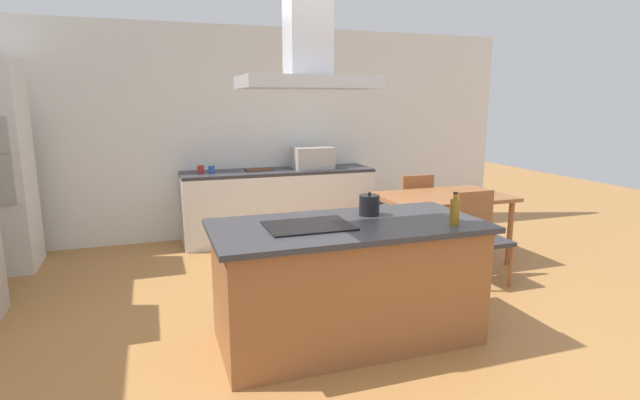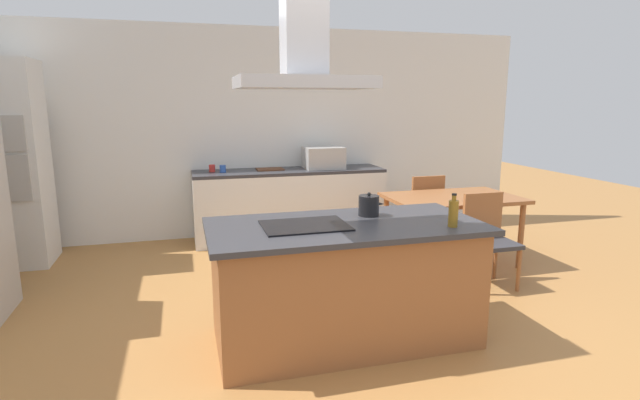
# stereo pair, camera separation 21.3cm
# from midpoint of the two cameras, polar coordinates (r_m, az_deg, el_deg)

# --- Properties ---
(ground) EXTENTS (16.00, 16.00, 0.00)m
(ground) POSITION_cam_midpoint_polar(r_m,az_deg,el_deg) (5.20, -4.31, -8.50)
(ground) COLOR #AD753D
(wall_back) EXTENTS (7.20, 0.10, 2.70)m
(wall_back) POSITION_cam_midpoint_polar(r_m,az_deg,el_deg) (6.62, -8.36, 7.66)
(wall_back) COLOR white
(wall_back) RESTS_ON ground
(kitchen_island) EXTENTS (1.98, 0.96, 0.90)m
(kitchen_island) POSITION_cam_midpoint_polar(r_m,az_deg,el_deg) (3.70, 1.55, -9.43)
(kitchen_island) COLOR #995B33
(kitchen_island) RESTS_ON ground
(cooktop) EXTENTS (0.60, 0.44, 0.01)m
(cooktop) POSITION_cam_midpoint_polar(r_m,az_deg,el_deg) (3.47, -3.10, -3.00)
(cooktop) COLOR black
(cooktop) RESTS_ON kitchen_island
(tea_kettle) EXTENTS (0.21, 0.16, 0.18)m
(tea_kettle) POSITION_cam_midpoint_polar(r_m,az_deg,el_deg) (3.81, 4.16, -0.59)
(tea_kettle) COLOR black
(tea_kettle) RESTS_ON kitchen_island
(olive_oil_bottle) EXTENTS (0.07, 0.07, 0.24)m
(olive_oil_bottle) POSITION_cam_midpoint_polar(r_m,az_deg,el_deg) (3.59, 13.72, -1.28)
(olive_oil_bottle) COLOR olive
(olive_oil_bottle) RESTS_ON kitchen_island
(back_counter) EXTENTS (2.44, 0.62, 0.90)m
(back_counter) POSITION_cam_midpoint_polar(r_m,az_deg,el_deg) (6.42, -5.71, -0.50)
(back_counter) COLOR silver
(back_counter) RESTS_ON ground
(countertop_microwave) EXTENTS (0.50, 0.38, 0.28)m
(countertop_microwave) POSITION_cam_midpoint_polar(r_m,az_deg,el_deg) (6.44, -1.82, 4.91)
(countertop_microwave) COLOR #B2AFAA
(countertop_microwave) RESTS_ON back_counter
(coffee_mug_red) EXTENTS (0.08, 0.08, 0.09)m
(coffee_mug_red) POSITION_cam_midpoint_polar(r_m,az_deg,el_deg) (6.26, -14.62, 3.47)
(coffee_mug_red) COLOR red
(coffee_mug_red) RESTS_ON back_counter
(coffee_mug_blue) EXTENTS (0.08, 0.08, 0.09)m
(coffee_mug_blue) POSITION_cam_midpoint_polar(r_m,az_deg,el_deg) (6.19, -13.42, 3.45)
(coffee_mug_blue) COLOR #2D56B2
(coffee_mug_blue) RESTS_ON back_counter
(cutting_board) EXTENTS (0.34, 0.24, 0.02)m
(cutting_board) POSITION_cam_midpoint_polar(r_m,az_deg,el_deg) (6.34, -8.05, 3.50)
(cutting_board) COLOR #59331E
(cutting_board) RESTS_ON back_counter
(dining_table) EXTENTS (1.40, 0.90, 0.75)m
(dining_table) POSITION_cam_midpoint_polar(r_m,az_deg,el_deg) (5.59, 13.03, -0.27)
(dining_table) COLOR #995B33
(dining_table) RESTS_ON ground
(chair_facing_back_wall) EXTENTS (0.42, 0.42, 0.89)m
(chair_facing_back_wall) POSITION_cam_midpoint_polar(r_m,az_deg,el_deg) (6.18, 9.73, -0.53)
(chair_facing_back_wall) COLOR #333338
(chair_facing_back_wall) RESTS_ON ground
(chair_facing_island) EXTENTS (0.42, 0.42, 0.89)m
(chair_facing_island) POSITION_cam_midpoint_polar(r_m,az_deg,el_deg) (5.09, 16.89, -3.45)
(chair_facing_island) COLOR #333338
(chair_facing_island) RESTS_ON ground
(range_hood) EXTENTS (0.90, 0.55, 0.78)m
(range_hood) POSITION_cam_midpoint_polar(r_m,az_deg,el_deg) (3.38, -3.32, 17.02)
(range_hood) COLOR #ADADB2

